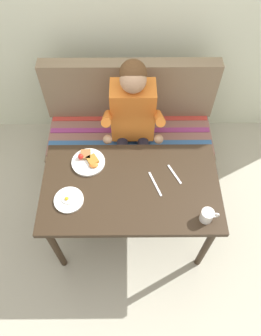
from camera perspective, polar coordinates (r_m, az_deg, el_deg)
ground_plane at (r=2.76m, az=0.02°, el=-11.03°), size 8.00×8.00×0.00m
back_wall at (r=2.65m, az=-0.18°, el=28.18°), size 4.40×0.10×2.60m
table at (r=2.17m, az=0.03°, el=-4.34°), size 1.20×0.70×0.73m
couch at (r=2.87m, az=-0.08°, el=5.81°), size 1.44×0.56×1.00m
person at (r=2.45m, az=0.43°, el=8.83°), size 0.45×0.61×1.21m
plate_breakfast at (r=2.22m, az=-7.67°, el=1.25°), size 0.23×0.23×0.05m
plate_eggs at (r=2.08m, az=-11.18°, el=-5.69°), size 0.19×0.19×0.04m
coffee_mug at (r=2.00m, az=13.78°, el=-8.39°), size 0.12×0.08×0.09m
fork at (r=2.17m, az=8.01°, el=-1.13°), size 0.09×0.16×0.00m
knife at (r=2.11m, az=4.50°, el=-2.90°), size 0.08×0.19×0.00m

